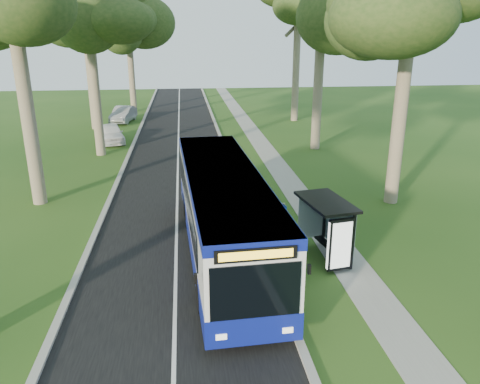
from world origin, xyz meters
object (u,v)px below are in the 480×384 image
at_px(litter_bin, 255,192).
at_px(car_white, 111,133).
at_px(car_silver, 123,114).
at_px(bus_shelter, 332,222).
at_px(bus, 223,212).
at_px(bus_stop_sign, 283,232).

xyz_separation_m(litter_bin, car_white, (-9.28, 14.99, 0.26)).
relative_size(litter_bin, car_silver, 0.20).
distance_m(bus_shelter, car_white, 24.76).
relative_size(bus, car_white, 2.95).
height_order(bus, bus_shelter, bus).
distance_m(litter_bin, car_white, 17.63).
xyz_separation_m(bus, car_silver, (-7.24, 30.06, -0.99)).
relative_size(bus_shelter, car_white, 0.68).
height_order(bus, car_white, bus).
bearing_deg(bus_stop_sign, car_white, 96.36).
xyz_separation_m(bus, car_white, (-7.14, 20.90, -1.01)).
xyz_separation_m(bus, bus_stop_sign, (1.93, -1.99, -0.04)).
height_order(litter_bin, car_silver, car_silver).
bearing_deg(bus, car_silver, 100.92).
relative_size(bus_stop_sign, car_white, 0.64).
relative_size(bus, litter_bin, 13.63).
distance_m(bus_stop_sign, car_silver, 33.35).
xyz_separation_m(bus_stop_sign, car_silver, (-9.17, 32.05, -0.95)).
bearing_deg(car_white, litter_bin, -72.29).
distance_m(bus_shelter, litter_bin, 7.44).
xyz_separation_m(bus_stop_sign, car_white, (-9.07, 22.90, -0.97)).
height_order(bus, litter_bin, bus).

